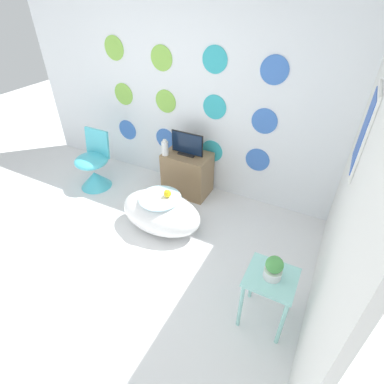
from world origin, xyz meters
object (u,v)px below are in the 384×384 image
(bathtub, at_px, (161,212))
(tv, at_px, (187,145))
(chair, at_px, (94,169))
(potted_plant_left, at_px, (274,268))
(vase, at_px, (165,148))

(bathtub, xyz_separation_m, tv, (-0.08, 0.79, 0.48))
(chair, distance_m, potted_plant_left, 2.85)
(vase, bearing_deg, potted_plant_left, -35.73)
(bathtub, height_order, tv, tv)
(chair, distance_m, tv, 1.37)
(chair, xyz_separation_m, potted_plant_left, (2.67, -0.90, 0.39))
(chair, relative_size, vase, 3.76)
(chair, relative_size, potted_plant_left, 3.90)
(tv, relative_size, vase, 2.06)
(potted_plant_left, bearing_deg, tv, 136.99)
(vase, bearing_deg, tv, 30.37)
(bathtub, relative_size, potted_plant_left, 4.77)
(bathtub, distance_m, tv, 0.93)
(bathtub, xyz_separation_m, vase, (-0.32, 0.65, 0.44))
(chair, distance_m, vase, 1.10)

